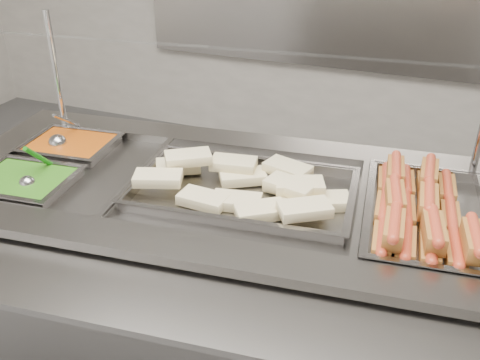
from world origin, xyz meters
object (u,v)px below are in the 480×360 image
at_px(steam_counter, 227,293).
at_px(pan_hotdogs, 426,223).
at_px(serving_spoon, 30,179).
at_px(ladle, 58,142).
at_px(sneeze_guard, 243,54).
at_px(pan_wraps, 243,194).

bearing_deg(steam_counter, pan_hotdogs, 6.46).
relative_size(steam_counter, serving_spoon, 11.49).
xyz_separation_m(pan_hotdogs, ladle, (-1.23, -0.02, 0.05)).
bearing_deg(serving_spoon, pan_hotdogs, 13.35).
bearing_deg(pan_hotdogs, sneeze_guard, 167.18).
relative_size(pan_hotdogs, pan_wraps, 0.81).
xyz_separation_m(pan_hotdogs, serving_spoon, (-1.14, -0.27, 0.05)).
relative_size(sneeze_guard, pan_wraps, 2.32).
xyz_separation_m(pan_hotdogs, pan_wraps, (-0.53, -0.06, 0.01)).
xyz_separation_m(steam_counter, pan_wraps, (0.06, 0.01, 0.40)).
xyz_separation_m(steam_counter, sneeze_guard, (-0.02, 0.20, 0.76)).
distance_m(steam_counter, serving_spoon, 0.73).
distance_m(steam_counter, pan_hotdogs, 0.70).
height_order(sneeze_guard, pan_hotdogs, sneeze_guard).
distance_m(ladle, serving_spoon, 0.27).
height_order(pan_hotdogs, ladle, ladle).
distance_m(pan_hotdogs, pan_wraps, 0.53).
bearing_deg(ladle, steam_counter, -4.34).
bearing_deg(steam_counter, sneeze_guard, 96.46).
height_order(sneeze_guard, pan_wraps, sneeze_guard).
relative_size(pan_wraps, serving_spoon, 4.22).
distance_m(sneeze_guard, pan_wraps, 0.42).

